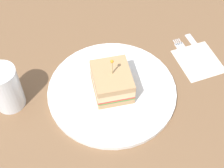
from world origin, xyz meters
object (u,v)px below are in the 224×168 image
(sandwich_half_center, at_px, (112,82))
(napkin, at_px, (198,61))
(fork, at_px, (184,52))
(knife, at_px, (198,49))
(plate, at_px, (112,91))
(drink_glass, at_px, (6,89))

(sandwich_half_center, xyz_separation_m, napkin, (-0.20, -0.12, -0.04))
(fork, xyz_separation_m, knife, (-0.04, -0.01, 0.00))
(plate, height_order, fork, plate)
(sandwich_half_center, height_order, napkin, sandwich_half_center)
(sandwich_half_center, xyz_separation_m, fork, (-0.16, -0.14, -0.04))
(drink_glass, distance_m, napkin, 0.45)
(sandwich_half_center, distance_m, drink_glass, 0.22)
(plate, xyz_separation_m, sandwich_half_center, (0.00, 0.00, 0.03))
(sandwich_half_center, height_order, knife, sandwich_half_center)
(sandwich_half_center, height_order, fork, sandwich_half_center)
(knife, bearing_deg, drink_glass, 27.22)
(drink_glass, xyz_separation_m, knife, (-0.41, -0.21, -0.05))
(napkin, height_order, fork, fork)
(plate, distance_m, drink_glass, 0.23)
(napkin, bearing_deg, fork, -36.65)
(plate, xyz_separation_m, fork, (-0.16, -0.14, -0.00))
(sandwich_half_center, xyz_separation_m, knife, (-0.20, -0.16, -0.04))
(knife, bearing_deg, fork, 21.28)
(sandwich_half_center, bearing_deg, fork, -138.25)
(plate, relative_size, napkin, 2.68)
(drink_glass, xyz_separation_m, fork, (-0.38, -0.20, -0.05))
(napkin, xyz_separation_m, knife, (-0.00, -0.04, 0.00))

